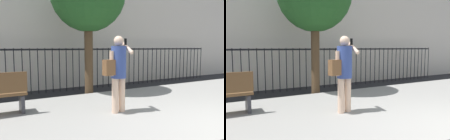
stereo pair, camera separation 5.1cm
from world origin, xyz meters
TOP-DOWN VIEW (x-y plane):
  - sidewalk at (0.00, 2.20)m, footprint 28.00×4.40m
  - iron_fence at (0.00, 5.90)m, footprint 12.03×0.04m
  - pedestrian_on_phone at (-1.45, 2.14)m, footprint 0.69×0.51m

SIDE VIEW (x-z plane):
  - sidewalk at x=0.00m, z-range 0.00..0.15m
  - iron_fence at x=0.00m, z-range 0.22..1.82m
  - pedestrian_on_phone at x=-1.45m, z-range 0.29..2.03m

